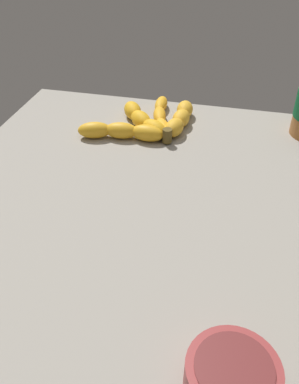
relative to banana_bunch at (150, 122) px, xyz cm
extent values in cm
cube|color=gray|center=(8.25, -25.15, -3.90)|extent=(82.49, 79.72, 4.32)
ellipsoid|color=gold|center=(5.74, -1.63, 0.10)|extent=(4.83, 6.41, 3.68)
ellipsoid|color=gold|center=(6.44, 2.91, 0.10)|extent=(4.16, 6.05, 3.68)
ellipsoid|color=gold|center=(6.54, 7.50, 0.10)|extent=(3.92, 5.91, 3.68)
ellipsoid|color=gold|center=(3.13, -1.35, -0.32)|extent=(5.53, 7.72, 2.84)
ellipsoid|color=gold|center=(1.28, 4.07, -0.32)|extent=(4.45, 7.65, 2.84)
ellipsoid|color=gold|center=(0.46, 9.73, -0.32)|extent=(3.22, 7.33, 2.84)
ellipsoid|color=gold|center=(1.63, -3.04, 0.11)|extent=(7.27, 6.62, 3.69)
ellipsoid|color=gold|center=(-2.14, 0.24, 0.11)|extent=(6.98, 7.12, 3.69)
ellipsoid|color=gold|center=(-5.13, 4.25, 0.11)|extent=(6.37, 7.29, 3.69)
ellipsoid|color=gold|center=(0.58, -5.12, 0.01)|extent=(7.28, 3.85, 3.50)
ellipsoid|color=gold|center=(-5.08, -5.31, 0.01)|extent=(7.47, 4.30, 3.50)
ellipsoid|color=gold|center=(-10.64, -6.43, 0.01)|extent=(7.80, 5.34, 3.50)
cylinder|color=brown|center=(4.92, -5.34, 0.06)|extent=(2.00, 2.00, 3.00)
cylinder|color=#993838|center=(21.64, -54.94, 0.50)|extent=(10.07, 10.07, 4.48)
cylinder|color=maroon|center=(21.64, -54.94, 0.90)|extent=(8.26, 8.26, 4.03)
camera|label=1|loc=(18.19, -78.07, 42.03)|focal=37.87mm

